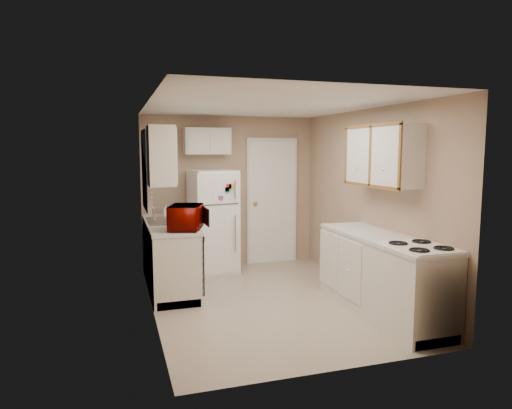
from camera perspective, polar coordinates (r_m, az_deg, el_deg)
name	(u,v)px	position (r m, az deg, el deg)	size (l,w,h in m)	color
floor	(268,300)	(5.82, 1.50, -11.88)	(3.80, 3.80, 0.00)	#C3B29D
ceiling	(269,105)	(5.54, 1.58, 12.34)	(3.80, 3.80, 0.00)	white
wall_left	(151,210)	(5.27, -13.01, -0.63)	(3.80, 3.80, 0.00)	tan
wall_right	(369,201)	(6.15, 13.98, 0.40)	(3.80, 3.80, 0.00)	tan
wall_back	(230,191)	(7.37, -3.25, 1.64)	(2.80, 2.80, 0.00)	tan
wall_front	(343,232)	(3.83, 10.79, -3.39)	(2.80, 2.80, 0.00)	tan
left_counter	(170,255)	(6.32, -10.73, -6.26)	(0.60, 1.80, 0.90)	silver
dishwasher	(199,261)	(5.77, -7.16, -7.04)	(0.03, 0.58, 0.72)	black
sink	(168,224)	(6.38, -10.97, -2.37)	(0.54, 0.74, 0.16)	gray
microwave	(186,217)	(5.64, -8.75, -1.59)	(0.30, 0.54, 0.36)	#780600
soap_bottle	(166,209)	(6.82, -11.23, -0.59)	(0.08, 0.08, 0.17)	silver
window_blinds	(147,170)	(6.29, -13.49, 4.21)	(0.10, 0.98, 1.08)	silver
upper_cabinet_left	(161,156)	(5.46, -11.79, 5.97)	(0.30, 0.45, 0.70)	silver
refrigerator	(213,221)	(7.00, -5.37, -2.10)	(0.64, 0.63, 1.56)	white
cabinet_over_fridge	(207,141)	(7.10, -6.15, 7.88)	(0.70, 0.30, 0.40)	silver
interior_door	(272,201)	(7.55, 2.00, 0.40)	(0.86, 0.06, 2.08)	white
right_counter	(382,275)	(5.46, 15.43, -8.47)	(0.60, 2.00, 0.90)	silver
stove	(418,295)	(4.98, 19.61, -10.56)	(0.56, 0.68, 0.83)	white
upper_cabinet_right	(382,156)	(5.61, 15.51, 5.89)	(0.30, 1.20, 0.70)	silver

